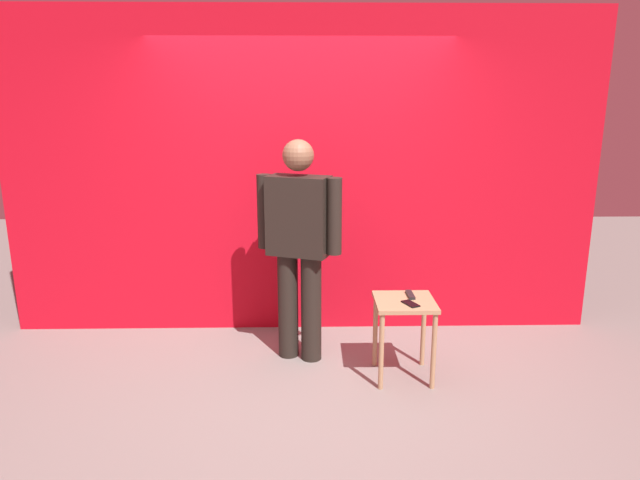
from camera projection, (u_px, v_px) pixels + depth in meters
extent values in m
plane|color=gray|center=(302.00, 394.00, 4.00)|extent=(12.00, 12.00, 0.00)
cube|color=red|center=(302.00, 175.00, 4.88)|extent=(5.08, 0.12, 2.75)
cylinder|color=black|center=(288.00, 305.00, 4.50)|extent=(0.21, 0.21, 0.85)
cylinder|color=black|center=(311.00, 308.00, 4.44)|extent=(0.21, 0.21, 0.85)
cube|color=black|center=(299.00, 216.00, 4.30)|extent=(0.51, 0.38, 0.60)
cube|color=red|center=(304.00, 209.00, 4.40)|extent=(0.13, 0.06, 0.51)
cube|color=#384C99|center=(305.00, 211.00, 4.41)|extent=(0.05, 0.02, 0.46)
cylinder|color=black|center=(265.00, 211.00, 4.38)|extent=(0.15, 0.15, 0.57)
cylinder|color=black|center=(334.00, 216.00, 4.20)|extent=(0.15, 0.15, 0.57)
sphere|color=brown|center=(298.00, 155.00, 4.18)|extent=(0.23, 0.23, 0.23)
cube|color=tan|center=(405.00, 302.00, 4.11)|extent=(0.43, 0.43, 0.03)
cylinder|color=tan|center=(381.00, 352.00, 4.00)|extent=(0.04, 0.04, 0.57)
cylinder|color=tan|center=(434.00, 351.00, 4.01)|extent=(0.04, 0.04, 0.57)
cylinder|color=tan|center=(375.00, 331.00, 4.36)|extent=(0.04, 0.04, 0.57)
cylinder|color=tan|center=(423.00, 330.00, 4.37)|extent=(0.04, 0.04, 0.57)
cube|color=black|center=(410.00, 304.00, 4.02)|extent=(0.12, 0.16, 0.01)
cube|color=black|center=(410.00, 295.00, 4.19)|extent=(0.05, 0.17, 0.02)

